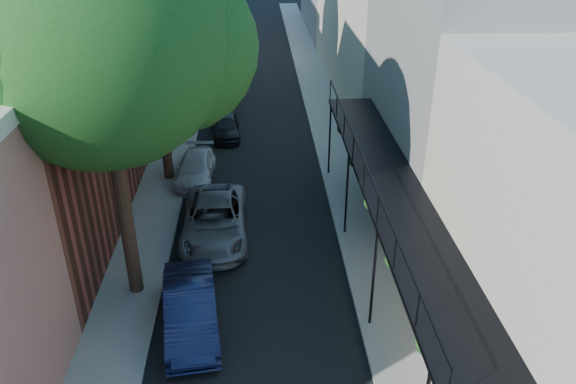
{
  "coord_description": "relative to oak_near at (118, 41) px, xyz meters",
  "views": [
    {
      "loc": [
        0.18,
        -4.54,
        11.24
      ],
      "look_at": [
        1.09,
        11.24,
        2.8
      ],
      "focal_mm": 35.0,
      "sensor_mm": 36.0,
      "label": 1
    }
  ],
  "objects": [
    {
      "name": "road_surface",
      "position": [
        3.37,
        19.74,
        -7.87
      ],
      "size": [
        6.0,
        64.0,
        0.01
      ],
      "primitive_type": "cube",
      "color": "black",
      "rests_on": "ground"
    },
    {
      "name": "sidewalk_left",
      "position": [
        -0.63,
        19.74,
        -7.82
      ],
      "size": [
        2.0,
        64.0,
        0.12
      ],
      "primitive_type": "cube",
      "color": "gray",
      "rests_on": "ground"
    },
    {
      "name": "sidewalk_right",
      "position": [
        7.37,
        19.74,
        -7.82
      ],
      "size": [
        2.0,
        64.0,
        0.12
      ],
      "primitive_type": "cube",
      "color": "gray",
      "rests_on": "ground"
    },
    {
      "name": "buildings_left",
      "position": [
        -5.93,
        18.5,
        -2.94
      ],
      "size": [
        10.1,
        59.1,
        12.0
      ],
      "color": "tan",
      "rests_on": "ground"
    },
    {
      "name": "buildings_right",
      "position": [
        12.36,
        19.23,
        -3.45
      ],
      "size": [
        9.8,
        55.0,
        10.0
      ],
      "color": "beige",
      "rests_on": "ground"
    },
    {
      "name": "oak_near",
      "position": [
        0.0,
        0.0,
        0.0
      ],
      "size": [
        7.48,
        6.8,
        11.42
      ],
      "color": "#352315",
      "rests_on": "ground"
    },
    {
      "name": "oak_mid",
      "position": [
        -0.05,
        7.97,
        -0.82
      ],
      "size": [
        6.6,
        6.0,
        10.2
      ],
      "color": "#352315",
      "rests_on": "ground"
    },
    {
      "name": "parked_car_b",
      "position": [
        1.47,
        -2.04,
        -7.19
      ],
      "size": [
        1.98,
        4.32,
        1.37
      ],
      "primitive_type": "imported",
      "rotation": [
        0.0,
        0.0,
        0.13
      ],
      "color": "#131A3D",
      "rests_on": "ground"
    },
    {
      "name": "parked_car_c",
      "position": [
        1.89,
        2.87,
        -7.18
      ],
      "size": [
        2.41,
        5.08,
        1.4
      ],
      "primitive_type": "imported",
      "rotation": [
        0.0,
        0.0,
        0.02
      ],
      "color": "slate",
      "rests_on": "ground"
    },
    {
      "name": "parked_car_d",
      "position": [
        0.77,
        7.6,
        -7.32
      ],
      "size": [
        1.65,
        3.86,
        1.11
      ],
      "primitive_type": "imported",
      "rotation": [
        0.0,
        0.0,
        -0.03
      ],
      "color": "silver",
      "rests_on": "ground"
    },
    {
      "name": "parked_car_e",
      "position": [
        1.9,
        12.56,
        -7.31
      ],
      "size": [
        1.57,
        3.43,
        1.14
      ],
      "primitive_type": "imported",
      "rotation": [
        0.0,
        0.0,
        0.07
      ],
      "color": "black",
      "rests_on": "ground"
    },
    {
      "name": "parked_car_f",
      "position": [
        1.5,
        16.64,
        -7.2
      ],
      "size": [
        1.51,
        4.16,
        1.36
      ],
      "primitive_type": "imported",
      "rotation": [
        0.0,
        0.0,
        0.02
      ],
      "color": "#6D655C",
      "rests_on": "ground"
    }
  ]
}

